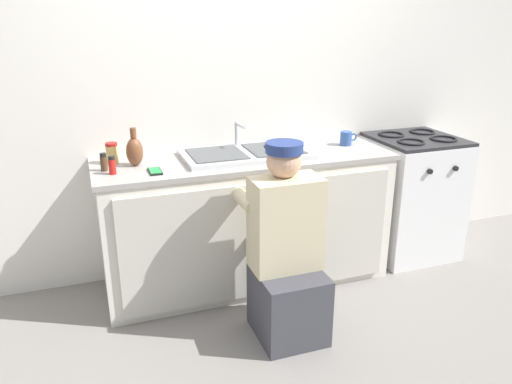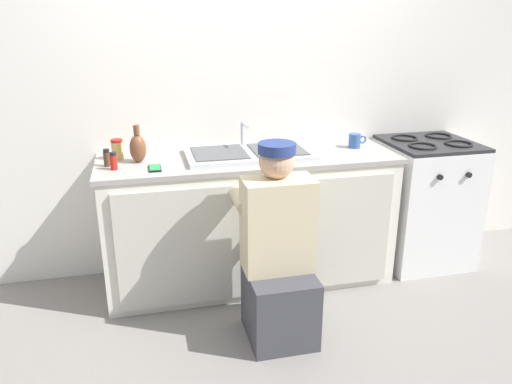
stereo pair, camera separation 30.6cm
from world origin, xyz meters
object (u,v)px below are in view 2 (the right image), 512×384
at_px(sink_double_basin, 249,153).
at_px(vase_decorative, 138,148).
at_px(spice_bottle_red, 114,161).
at_px(plumber_person, 278,260).
at_px(spice_bottle_pepper, 107,158).
at_px(condiment_jar, 117,149).
at_px(cell_phone, 155,168).
at_px(coffee_mug, 355,141).
at_px(stove_range, 424,201).

bearing_deg(sink_double_basin, vase_decorative, 178.16).
bearing_deg(spice_bottle_red, sink_double_basin, 7.42).
bearing_deg(plumber_person, spice_bottle_pepper, 144.76).
height_order(condiment_jar, spice_bottle_pepper, condiment_jar).
bearing_deg(spice_bottle_pepper, cell_phone, -24.77).
bearing_deg(cell_phone, spice_bottle_red, 169.32).
distance_m(condiment_jar, coffee_mug, 1.56).
relative_size(plumber_person, condiment_jar, 8.63).
height_order(spice_bottle_pepper, vase_decorative, vase_decorative).
relative_size(sink_double_basin, spice_bottle_red, 7.62).
height_order(plumber_person, vase_decorative, vase_decorative).
xyz_separation_m(condiment_jar, coffee_mug, (1.56, -0.07, -0.02)).
height_order(sink_double_basin, spice_bottle_pepper, sink_double_basin).
relative_size(condiment_jar, spice_bottle_pepper, 1.22).
distance_m(coffee_mug, spice_bottle_pepper, 1.62).
bearing_deg(plumber_person, spice_bottle_red, 147.23).
height_order(sink_double_basin, cell_phone, sink_double_basin).
bearing_deg(plumber_person, stove_range, 26.93).
distance_m(stove_range, coffee_mug, 0.73).
distance_m(plumber_person, cell_phone, 0.90).
bearing_deg(cell_phone, vase_decorative, 116.98).
bearing_deg(sink_double_basin, spice_bottle_red, -172.58).
height_order(stove_range, vase_decorative, vase_decorative).
xyz_separation_m(spice_bottle_red, cell_phone, (0.23, -0.04, -0.04)).
distance_m(condiment_jar, vase_decorative, 0.16).
bearing_deg(plumber_person, vase_decorative, 136.21).
bearing_deg(coffee_mug, sink_double_basin, -176.56).
xyz_separation_m(cell_phone, vase_decorative, (-0.09, 0.17, 0.08)).
height_order(stove_range, cell_phone, stove_range).
xyz_separation_m(spice_bottle_red, coffee_mug, (1.58, 0.15, -0.00)).
bearing_deg(condiment_jar, cell_phone, -51.38).
bearing_deg(coffee_mug, cell_phone, -171.71).
distance_m(coffee_mug, vase_decorative, 1.44).
relative_size(condiment_jar, vase_decorative, 0.56).
relative_size(stove_range, vase_decorative, 3.96).
height_order(sink_double_basin, vase_decorative, vase_decorative).
distance_m(plumber_person, spice_bottle_pepper, 1.18).
xyz_separation_m(coffee_mug, cell_phone, (-1.35, -0.20, -0.04)).
bearing_deg(condiment_jar, stove_range, -3.21).
bearing_deg(sink_double_basin, stove_range, -0.10).
relative_size(plumber_person, coffee_mug, 8.76).
relative_size(sink_double_basin, cell_phone, 5.71).
distance_m(cell_phone, vase_decorative, 0.21).
relative_size(coffee_mug, cell_phone, 0.90).
bearing_deg(vase_decorative, plumber_person, -43.79).
xyz_separation_m(spice_bottle_red, spice_bottle_pepper, (-0.04, 0.08, 0.00)).
relative_size(spice_bottle_red, cell_phone, 0.75).
xyz_separation_m(plumber_person, spice_bottle_red, (-0.85, 0.55, 0.47)).
bearing_deg(spice_bottle_pepper, condiment_jar, 67.77).
relative_size(stove_range, spice_bottle_pepper, 8.68).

